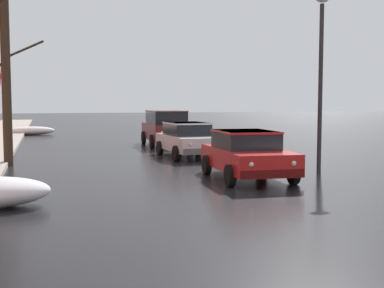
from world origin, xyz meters
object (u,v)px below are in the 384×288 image
(suv_maroon_parked_kerbside_mid, at_px, (166,127))
(sedan_white_parked_kerbside_close, at_px, (188,139))
(bare_tree_mid_block, at_px, (3,68))
(sedan_red_approaching_near_lane, at_px, (247,153))
(street_lamp_post, at_px, (321,74))

(suv_maroon_parked_kerbside_mid, bearing_deg, sedan_white_parked_kerbside_close, -94.13)
(bare_tree_mid_block, bearing_deg, sedan_white_parked_kerbside_close, 8.03)
(sedan_red_approaching_near_lane, bearing_deg, street_lamp_post, 16.10)
(bare_tree_mid_block, xyz_separation_m, suv_maroon_parked_kerbside_mid, (7.40, 6.51, -2.47))
(bare_tree_mid_block, relative_size, sedan_red_approaching_near_lane, 1.59)
(bare_tree_mid_block, distance_m, suv_maroon_parked_kerbside_mid, 10.16)
(bare_tree_mid_block, distance_m, sedan_white_parked_kerbside_close, 7.57)
(bare_tree_mid_block, xyz_separation_m, sedan_white_parked_kerbside_close, (7.00, 0.99, -2.71))
(bare_tree_mid_block, distance_m, sedan_red_approaching_near_lane, 9.16)
(sedan_red_approaching_near_lane, height_order, street_lamp_post, street_lamp_post)
(sedan_white_parked_kerbside_close, distance_m, suv_maroon_parked_kerbside_mid, 5.54)
(sedan_red_approaching_near_lane, distance_m, sedan_white_parked_kerbside_close, 6.19)
(sedan_white_parked_kerbside_close, xyz_separation_m, suv_maroon_parked_kerbside_mid, (0.40, 5.52, 0.24))
(sedan_white_parked_kerbside_close, relative_size, suv_maroon_parked_kerbside_mid, 0.85)
(street_lamp_post, bearing_deg, suv_maroon_parked_kerbside_mid, 103.10)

